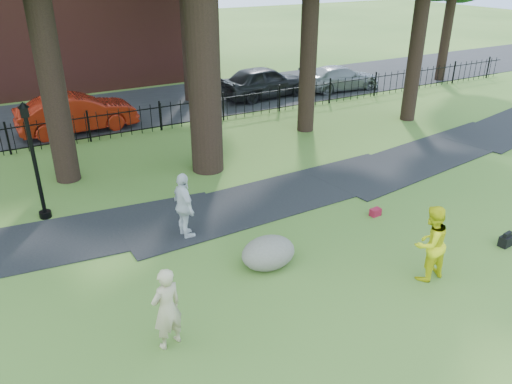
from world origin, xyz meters
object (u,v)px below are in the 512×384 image
woman (167,308)px  lamppost (35,164)px  boulder (268,251)px  red_sedan (77,113)px  man (430,243)px

woman → lamppost: lamppost is taller
woman → lamppost: size_ratio=0.51×
boulder → red_sedan: 13.00m
man → lamppost: lamppost is taller
woman → red_sedan: size_ratio=0.36×
boulder → woman: bearing=-154.5°
lamppost → red_sedan: lamppost is taller
man → boulder: size_ratio=1.36×
woman → man: 6.11m
boulder → lamppost: 6.99m
man → lamppost: (-7.41, 7.50, 0.75)m
woman → lamppost: 6.91m
man → lamppost: 10.57m
red_sedan → woman: bearing=173.8°
woman → boulder: bearing=-169.9°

